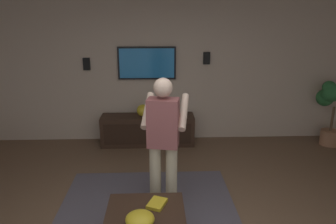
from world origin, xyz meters
The scene contains 11 objects.
wall_back_tv centered at (3.19, 0.00, 1.42)m, with size 0.10×7.30×2.83m, color #BCA893.
media_console centered at (2.85, 0.27, 0.28)m, with size 0.45×1.70×0.55m.
tv centered at (3.09, 0.27, 1.48)m, with size 0.05×1.05×0.59m.
person_standing centered at (0.81, 0.03, 0.93)m, with size 0.60×0.61×1.64m.
potted_plant_tall centered at (2.70, -3.02, 0.79)m, with size 0.44×0.51×1.21m.
bowl centered at (-0.11, 0.28, 0.46)m, with size 0.28×0.28×0.12m, color gold.
remote_grey centered at (0.26, 0.09, 0.41)m, with size 0.15×0.04×0.02m, color slate.
book centered at (0.21, 0.11, 0.42)m, with size 0.22×0.16×0.04m, color gold.
vase_round centered at (2.84, 0.36, 0.66)m, with size 0.22×0.22×0.22m, color gold.
wall_speaker_left centered at (3.11, -0.82, 1.56)m, with size 0.06×0.12×0.22m, color black.
wall_speaker_right centered at (3.11, 1.37, 1.47)m, with size 0.06×0.12×0.22m, color black.
Camera 1 is at (-2.68, 0.11, 2.29)m, focal length 33.79 mm.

